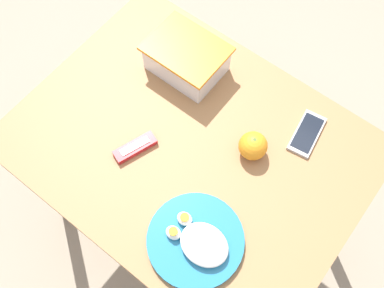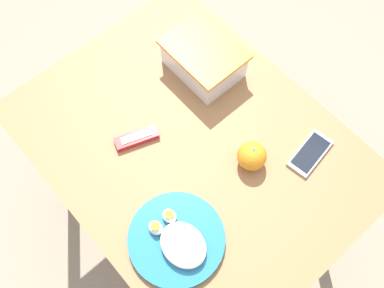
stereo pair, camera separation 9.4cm
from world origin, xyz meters
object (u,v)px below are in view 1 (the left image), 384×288
Objects in this scene: cell_phone at (307,134)px; candy_bar at (135,147)px; food_container at (187,60)px; rice_plate at (197,241)px; orange_fruit at (253,146)px.

candy_bar is at bearing -136.83° from cell_phone.
food_container is at bearing 100.11° from candy_bar.
rice_plate is 0.42m from cell_phone.
orange_fruit is 0.62× the size of candy_bar.
orange_fruit reaches higher than candy_bar.
food_container is 0.40m from cell_phone.
food_container is 1.74× the size of candy_bar.
orange_fruit is at bearing 36.24° from candy_bar.
cell_phone is at bearing 82.38° from rice_plate.
rice_plate is at bearing -83.18° from orange_fruit.
rice_plate is 0.30m from candy_bar.
orange_fruit is 0.31m from candy_bar.
food_container reaches higher than rice_plate.
orange_fruit is (0.30, -0.11, -0.00)m from food_container.
cell_phone is (0.09, 0.14, -0.03)m from orange_fruit.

